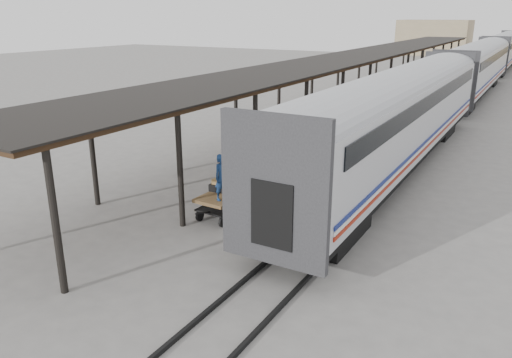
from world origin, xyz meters
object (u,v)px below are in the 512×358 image
Objects in this scene: baggage_cart at (227,198)px; luggage_tug at (318,122)px; porter at (222,177)px; pedestrian at (336,114)px.

luggage_tug is at bearing 102.68° from baggage_cart.
porter is 16.76m from pedestrian.
porter reaches higher than baggage_cart.
baggage_cart is 1.59× the size of luggage_tug.
luggage_tug is at bearing 75.08° from pedestrian.
porter is (0.25, -0.65, 1.02)m from baggage_cart.
porter is at bearing -66.48° from baggage_cart.
porter reaches higher than luggage_tug.
luggage_tug is (-2.56, 14.25, -0.06)m from baggage_cart.
luggage_tug is 0.89× the size of pedestrian.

